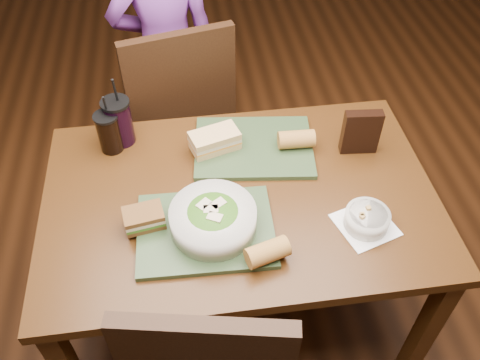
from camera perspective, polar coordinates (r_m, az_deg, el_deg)
name	(u,v)px	position (r m, az deg, el deg)	size (l,w,h in m)	color
ground	(240,308)	(2.30, 0.00, -14.22)	(6.00, 6.00, 0.00)	#381C0B
dining_table	(240,212)	(1.75, 0.00, -3.61)	(1.30, 0.85, 0.75)	#3E230C
chair_far	(184,113)	(2.29, -6.29, 7.51)	(0.53, 0.54, 1.03)	black
diner	(167,53)	(2.49, -8.24, 13.93)	(0.50, 0.33, 1.36)	#71328A
tray_near	(206,230)	(1.58, -3.87, -5.66)	(0.42, 0.32, 0.02)	#2B3F23
tray_far	(254,147)	(1.83, 1.56, 3.72)	(0.42, 0.32, 0.02)	#2B3F23
salad_bowl	(213,218)	(1.54, -3.04, -4.28)	(0.26, 0.26, 0.09)	silver
soup_bowl	(367,219)	(1.62, 14.05, -4.27)	(0.21, 0.21, 0.07)	white
sandwich_near	(144,218)	(1.59, -10.74, -4.21)	(0.13, 0.10, 0.06)	#593819
sandwich_far	(215,140)	(1.80, -2.86, 4.47)	(0.19, 0.14, 0.07)	tan
baguette_near	(267,252)	(1.48, 3.10, -8.09)	(0.06, 0.06, 0.13)	#AD7533
baguette_far	(296,139)	(1.81, 6.33, 4.57)	(0.06, 0.06, 0.13)	#AD7533
cup_cola	(109,132)	(1.85, -14.49, 5.23)	(0.09, 0.09, 0.24)	black
cup_berry	(119,121)	(1.87, -13.45, 6.42)	(0.10, 0.10, 0.28)	black
chip_bag	(361,132)	(1.83, 13.41, 5.25)	(0.13, 0.04, 0.17)	black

